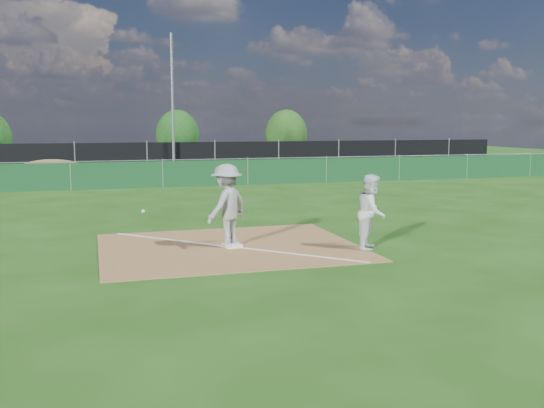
% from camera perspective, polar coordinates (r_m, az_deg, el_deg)
% --- Properties ---
extents(ground, '(90.00, 90.00, 0.00)m').
position_cam_1_polar(ground, '(23.21, -8.85, 0.30)').
color(ground, '#1C4C10').
rests_on(ground, ground).
extents(infield_dirt, '(6.00, 5.00, 0.02)m').
position_cam_1_polar(infield_dirt, '(14.45, -4.03, -4.05)').
color(infield_dirt, olive).
rests_on(infield_dirt, ground).
extents(foul_line, '(5.01, 5.01, 0.01)m').
position_cam_1_polar(foul_line, '(14.45, -4.03, -3.99)').
color(foul_line, white).
rests_on(foul_line, infield_dirt).
extents(green_fence, '(44.00, 0.05, 1.20)m').
position_cam_1_polar(green_fence, '(28.08, -10.25, 2.77)').
color(green_fence, '#113E1E').
rests_on(green_fence, ground).
extents(dirt_mound, '(3.38, 2.60, 1.17)m').
position_cam_1_polar(dirt_mound, '(31.47, -20.06, 2.91)').
color(dirt_mound, olive).
rests_on(dirt_mound, ground).
extents(black_fence, '(46.00, 0.04, 1.80)m').
position_cam_1_polar(black_fence, '(36.00, -11.67, 4.26)').
color(black_fence, black).
rests_on(black_fence, ground).
extents(parking_lot, '(46.00, 9.00, 0.01)m').
position_cam_1_polar(parking_lot, '(41.04, -12.24, 3.39)').
color(parking_lot, black).
rests_on(parking_lot, ground).
extents(light_pole, '(0.16, 0.16, 8.00)m').
position_cam_1_polar(light_pole, '(35.82, -9.34, 9.26)').
color(light_pole, slate).
rests_on(light_pole, ground).
extents(first_base, '(0.45, 0.45, 0.08)m').
position_cam_1_polar(first_base, '(14.37, -3.77, -3.91)').
color(first_base, white).
rests_on(first_base, infield_dirt).
extents(play_at_first, '(2.70, 1.38, 1.96)m').
position_cam_1_polar(play_at_first, '(14.28, -4.28, -0.15)').
color(play_at_first, '#ABABAD').
rests_on(play_at_first, infield_dirt).
extents(runner, '(1.03, 1.08, 1.76)m').
position_cam_1_polar(runner, '(14.28, 9.37, -0.73)').
color(runner, white).
rests_on(runner, ground).
extents(car_left, '(4.25, 3.08, 1.34)m').
position_cam_1_polar(car_left, '(41.49, -22.84, 3.95)').
color(car_left, '#929499').
rests_on(car_left, parking_lot).
extents(car_mid, '(5.36, 3.62, 1.67)m').
position_cam_1_polar(car_mid, '(39.60, -11.74, 4.48)').
color(car_mid, black).
rests_on(car_mid, parking_lot).
extents(car_right, '(4.61, 2.78, 1.25)m').
position_cam_1_polar(car_right, '(41.38, -4.80, 4.45)').
color(car_right, black).
rests_on(car_right, parking_lot).
extents(tree_mid, '(3.31, 3.31, 3.92)m').
position_cam_1_polar(tree_mid, '(47.46, -8.89, 6.47)').
color(tree_mid, '#382316').
rests_on(tree_mid, ground).
extents(tree_right, '(3.36, 3.36, 3.99)m').
position_cam_1_polar(tree_right, '(49.22, 1.35, 6.63)').
color(tree_right, '#382316').
rests_on(tree_right, ground).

